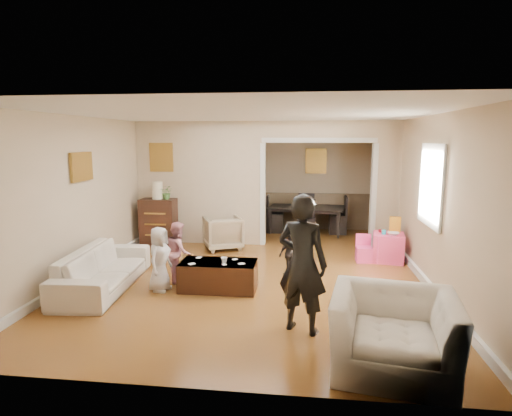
# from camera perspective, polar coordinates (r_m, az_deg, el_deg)

# --- Properties ---
(floor) EXTENTS (7.00, 7.00, 0.00)m
(floor) POSITION_cam_1_polar(r_m,az_deg,el_deg) (7.24, -0.19, -8.48)
(floor) COLOR olive
(floor) RESTS_ON ground
(partition_left) EXTENTS (2.75, 0.18, 2.60)m
(partition_left) POSITION_cam_1_polar(r_m,az_deg,el_deg) (8.96, -7.57, 3.43)
(partition_left) COLOR #CAB394
(partition_left) RESTS_ON ground
(partition_right) EXTENTS (0.55, 0.18, 2.60)m
(partition_right) POSITION_cam_1_polar(r_m,az_deg,el_deg) (8.84, 17.42, 2.99)
(partition_right) COLOR #CAB394
(partition_right) RESTS_ON ground
(partition_header) EXTENTS (2.22, 0.18, 0.35)m
(partition_header) POSITION_cam_1_polar(r_m,az_deg,el_deg) (8.64, 8.66, 10.65)
(partition_header) COLOR #CAB394
(partition_header) RESTS_ON partition_right
(window_pane) EXTENTS (0.03, 0.95, 1.10)m
(window_pane) POSITION_cam_1_polar(r_m,az_deg,el_deg) (6.75, 23.07, 2.90)
(window_pane) COLOR white
(window_pane) RESTS_ON ground
(framed_art_partition) EXTENTS (0.45, 0.03, 0.55)m
(framed_art_partition) POSITION_cam_1_polar(r_m,az_deg,el_deg) (9.07, -12.90, 6.83)
(framed_art_partition) COLOR brown
(framed_art_partition) RESTS_ON partition_left
(framed_art_sofa_wall) EXTENTS (0.03, 0.55, 0.40)m
(framed_art_sofa_wall) POSITION_cam_1_polar(r_m,az_deg,el_deg) (7.18, -22.91, 5.27)
(framed_art_sofa_wall) COLOR brown
(framed_art_alcove) EXTENTS (0.45, 0.03, 0.55)m
(framed_art_alcove) POSITION_cam_1_polar(r_m,az_deg,el_deg) (10.30, 8.26, 6.43)
(framed_art_alcove) COLOR brown
(sofa) EXTENTS (0.95, 2.11, 0.60)m
(sofa) POSITION_cam_1_polar(r_m,az_deg,el_deg) (6.72, -20.28, -7.86)
(sofa) COLOR beige
(sofa) RESTS_ON ground
(armchair_back) EXTENTS (0.95, 0.96, 0.67)m
(armchair_back) POSITION_cam_1_polar(r_m,az_deg,el_deg) (8.52, -4.60, -3.42)
(armchair_back) COLOR tan
(armchair_back) RESTS_ON ground
(armchair_front) EXTENTS (1.32, 1.20, 0.76)m
(armchair_front) POSITION_cam_1_polar(r_m,az_deg,el_deg) (4.40, 18.38, -15.99)
(armchair_front) COLOR beige
(armchair_front) RESTS_ON ground
(dresser) EXTENTS (0.73, 0.41, 1.00)m
(dresser) POSITION_cam_1_polar(r_m,az_deg,el_deg) (8.95, -13.26, -1.94)
(dresser) COLOR black
(dresser) RESTS_ON ground
(table_lamp) EXTENTS (0.22, 0.22, 0.36)m
(table_lamp) POSITION_cam_1_polar(r_m,az_deg,el_deg) (8.85, -13.43, 2.37)
(table_lamp) COLOR #FFF5CF
(table_lamp) RESTS_ON dresser
(potted_plant) EXTENTS (0.26, 0.22, 0.29)m
(potted_plant) POSITION_cam_1_polar(r_m,az_deg,el_deg) (8.79, -12.19, 2.12)
(potted_plant) COLOR #3D662D
(potted_plant) RESTS_ON dresser
(coffee_table) EXTENTS (1.14, 0.57, 0.42)m
(coffee_table) POSITION_cam_1_polar(r_m,az_deg,el_deg) (6.31, -5.20, -9.25)
(coffee_table) COLOR #3A1B12
(coffee_table) RESTS_ON ground
(coffee_cup) EXTENTS (0.09, 0.09, 0.09)m
(coffee_cup) POSITION_cam_1_polar(r_m,az_deg,el_deg) (6.17, -4.41, -7.19)
(coffee_cup) COLOR white
(coffee_cup) RESTS_ON coffee_table
(play_table) EXTENTS (0.62, 0.62, 0.52)m
(play_table) POSITION_cam_1_polar(r_m,az_deg,el_deg) (8.05, 17.76, -5.19)
(play_table) COLOR #EA3D75
(play_table) RESTS_ON ground
(cereal_box) EXTENTS (0.21, 0.10, 0.30)m
(cereal_box) POSITION_cam_1_polar(r_m,az_deg,el_deg) (8.08, 18.61, -2.20)
(cereal_box) COLOR yellow
(cereal_box) RESTS_ON play_table
(cyan_cup) EXTENTS (0.08, 0.08, 0.08)m
(cyan_cup) POSITION_cam_1_polar(r_m,az_deg,el_deg) (7.91, 17.23, -3.18)
(cyan_cup) COLOR #29B7D0
(cyan_cup) RESTS_ON play_table
(toy_block) EXTENTS (0.09, 0.07, 0.05)m
(toy_block) POSITION_cam_1_polar(r_m,az_deg,el_deg) (8.07, 16.87, -3.02)
(toy_block) COLOR red
(toy_block) RESTS_ON play_table
(play_bowl) EXTENTS (0.24, 0.24, 0.05)m
(play_bowl) POSITION_cam_1_polar(r_m,az_deg,el_deg) (7.88, 18.39, -3.40)
(play_bowl) COLOR silver
(play_bowl) RESTS_ON play_table
(dining_table) EXTENTS (1.93, 1.29, 0.63)m
(dining_table) POSITION_cam_1_polar(r_m,az_deg,el_deg) (10.02, 6.92, -1.62)
(dining_table) COLOR black
(dining_table) RESTS_ON ground
(adult_person) EXTENTS (0.70, 0.59, 1.64)m
(adult_person) POSITION_cam_1_polar(r_m,az_deg,el_deg) (4.83, 6.38, -7.63)
(adult_person) COLOR black
(adult_person) RESTS_ON ground
(child_kneel_a) EXTENTS (0.38, 0.52, 0.97)m
(child_kneel_a) POSITION_cam_1_polar(r_m,az_deg,el_deg) (6.32, -13.14, -6.86)
(child_kneel_a) COLOR silver
(child_kneel_a) RESTS_ON ground
(child_kneel_b) EXTENTS (0.50, 0.56, 0.96)m
(child_kneel_b) POSITION_cam_1_polar(r_m,az_deg,el_deg) (6.68, -10.61, -5.92)
(child_kneel_b) COLOR #D4848D
(child_kneel_b) RESTS_ON ground
(child_toddler) EXTENTS (0.46, 0.43, 0.76)m
(child_toddler) POSITION_cam_1_polar(r_m,az_deg,el_deg) (6.85, 4.77, -6.23)
(child_toddler) COLOR black
(child_toddler) RESTS_ON ground
(craft_papers) EXTENTS (0.85, 0.45, 0.00)m
(craft_papers) POSITION_cam_1_polar(r_m,az_deg,el_deg) (6.24, -5.47, -7.40)
(craft_papers) COLOR white
(craft_papers) RESTS_ON coffee_table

